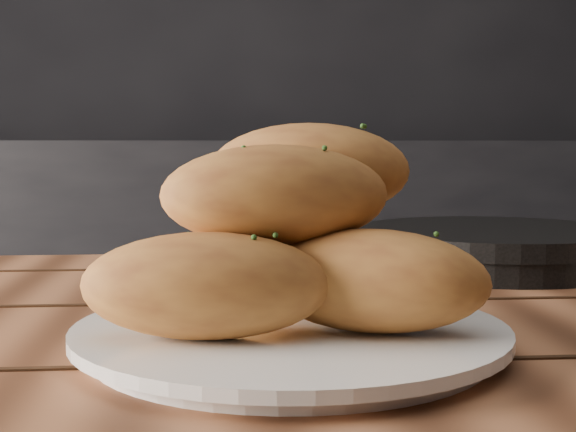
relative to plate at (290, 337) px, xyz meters
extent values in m
cube|color=black|center=(0.03, 1.60, -0.31)|extent=(2.80, 0.60, 0.90)
cube|color=#9A5D39|center=(0.17, 0.07, -0.03)|extent=(1.49, 0.87, 0.04)
cylinder|color=white|center=(0.00, 0.00, 0.00)|extent=(0.27, 0.27, 0.01)
cylinder|color=white|center=(0.00, 0.00, 0.00)|extent=(0.29, 0.29, 0.01)
ellipsoid|color=#C78437|center=(-0.06, -0.04, 0.04)|extent=(0.16, 0.08, 0.07)
ellipsoid|color=#C78437|center=(0.05, -0.03, 0.04)|extent=(0.17, 0.12, 0.07)
ellipsoid|color=#C78437|center=(-0.01, 0.06, 0.04)|extent=(0.12, 0.16, 0.07)
ellipsoid|color=#C78437|center=(-0.01, -0.01, 0.10)|extent=(0.16, 0.08, 0.07)
ellipsoid|color=#C78437|center=(0.02, 0.03, 0.11)|extent=(0.15, 0.10, 0.07)
cylinder|color=black|center=(0.26, 0.36, 0.01)|extent=(0.29, 0.29, 0.03)
cylinder|color=black|center=(0.26, 0.36, 0.03)|extent=(0.30, 0.30, 0.02)
camera|label=1|loc=(-0.05, -0.53, 0.13)|focal=50.00mm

